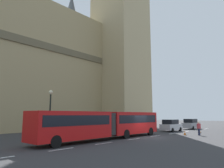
{
  "coord_description": "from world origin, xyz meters",
  "views": [
    {
      "loc": [
        -21.34,
        -13.79,
        2.57
      ],
      "look_at": [
        -2.04,
        3.58,
        6.4
      ],
      "focal_mm": 33.72,
      "sensor_mm": 36.0,
      "label": 1
    }
  ],
  "objects": [
    {
      "name": "pedestrian_near_cones",
      "position": [
        6.35,
        -3.77,
        0.91
      ],
      "size": [
        0.46,
        0.43,
        1.69
      ],
      "color": "#262D4C",
      "rests_on": "ground_plane"
    },
    {
      "name": "ground_plane",
      "position": [
        0.0,
        0.0,
        0.0
      ],
      "size": [
        160.0,
        160.0,
        0.0
      ],
      "primitive_type": "plane",
      "color": "#333335"
    },
    {
      "name": "sedan_lead",
      "position": [
        10.21,
        1.95,
        0.91
      ],
      "size": [
        4.4,
        1.86,
        1.85
      ],
      "color": "#B7B7BC",
      "rests_on": "ground_plane"
    },
    {
      "name": "lane_centre_marking",
      "position": [
        2.09,
        0.0,
        0.0
      ],
      "size": [
        39.0,
        0.16,
        0.01
      ],
      "color": "silver",
      "rests_on": "ground_plane"
    },
    {
      "name": "street_lamp",
      "position": [
        -8.82,
        6.5,
        3.06
      ],
      "size": [
        0.44,
        0.44,
        5.27
      ],
      "color": "black",
      "rests_on": "ground_plane"
    },
    {
      "name": "articulated_bus",
      "position": [
        -4.81,
        1.99,
        1.75
      ],
      "size": [
        16.98,
        2.54,
        2.9
      ],
      "color": "red",
      "rests_on": "ground_plane"
    },
    {
      "name": "traffic_cone_west",
      "position": [
        5.58,
        -2.22,
        0.28
      ],
      "size": [
        0.36,
        0.36,
        0.58
      ],
      "color": "black",
      "rests_on": "ground_plane"
    },
    {
      "name": "traffic_cone_middle",
      "position": [
        10.22,
        -2.46,
        0.28
      ],
      "size": [
        0.36,
        0.36,
        0.58
      ],
      "color": "black",
      "rests_on": "ground_plane"
    },
    {
      "name": "sedan_trailing",
      "position": [
        18.0,
        1.83,
        0.91
      ],
      "size": [
        4.4,
        1.86,
        1.85
      ],
      "color": "gray",
      "rests_on": "ground_plane"
    }
  ]
}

